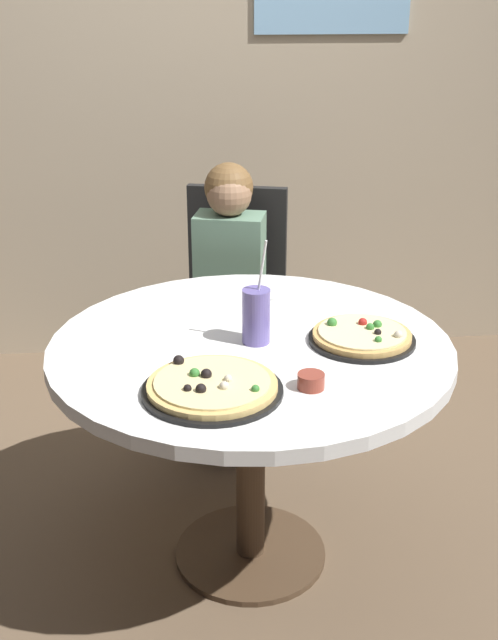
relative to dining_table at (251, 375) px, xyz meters
name	(u,v)px	position (x,y,z in m)	size (l,w,h in m)	color
ground_plane	(250,555)	(0.00, 0.00, -0.65)	(8.00, 8.00, 0.00)	brown
wall_with_window	(216,40)	(0.00, 1.67, 0.81)	(5.20, 0.14, 2.90)	tan
dining_table	(251,375)	(0.00, 0.00, 0.00)	(1.16, 1.16, 0.75)	white
chair_wooden	(234,294)	(0.02, 0.96, -0.12)	(0.49, 0.49, 0.95)	black
diner_child	(227,322)	(-0.02, 0.78, -0.16)	(0.34, 0.43, 1.08)	#3F4766
pizza_veggie	(362,336)	(0.32, -0.02, 0.12)	(0.31, 0.31, 0.05)	black
pizza_cheese	(212,387)	(-0.12, -0.29, 0.12)	(0.36, 0.36, 0.05)	black
soda_cup	(256,316)	(0.02, 0.01, 0.19)	(0.08, 0.08, 0.31)	#6659A5
sauce_bowl	(311,381)	(0.13, -0.29, 0.12)	(0.07, 0.07, 0.04)	brown
plate_small	(272,290)	(0.11, 0.40, 0.11)	(0.18, 0.18, 0.01)	white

